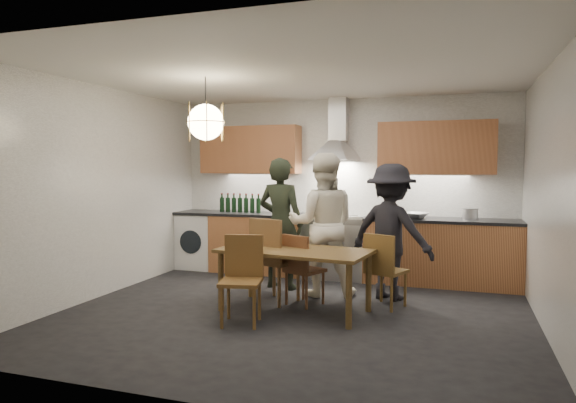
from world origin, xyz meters
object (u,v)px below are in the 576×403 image
(dining_table, at_px, (295,256))
(chair_back_left, at_px, (272,255))
(person_left, at_px, (281,223))
(wine_bottles, at_px, (240,203))
(stock_pot, at_px, (470,214))
(person_right, at_px, (391,232))
(person_mid, at_px, (323,224))
(mixing_bowl, at_px, (415,215))
(chair_front, at_px, (242,273))

(dining_table, height_order, chair_back_left, chair_back_left)
(person_left, distance_m, wine_bottles, 1.35)
(chair_back_left, height_order, stock_pot, stock_pot)
(dining_table, bearing_deg, stock_pot, 52.65)
(person_right, bearing_deg, wine_bottles, -2.16)
(wine_bottles, bearing_deg, stock_pot, 0.38)
(stock_pot, bearing_deg, person_right, -131.90)
(dining_table, relative_size, person_mid, 0.98)
(chair_back_left, relative_size, wine_bottles, 1.48)
(mixing_bowl, bearing_deg, stock_pot, 10.04)
(wine_bottles, bearing_deg, person_left, -42.62)
(person_mid, xyz_separation_m, mixing_bowl, (1.04, 0.97, 0.05))
(chair_back_left, height_order, person_left, person_left)
(wine_bottles, bearing_deg, chair_front, -65.71)
(person_left, height_order, wine_bottles, person_left)
(person_right, xyz_separation_m, stock_pot, (0.92, 1.02, 0.15))
(chair_back_left, bearing_deg, person_mid, -109.69)
(person_left, bearing_deg, person_right, -175.53)
(mixing_bowl, xyz_separation_m, wine_bottles, (-2.64, 0.10, 0.10))
(person_left, distance_m, person_mid, 0.63)
(person_right, bearing_deg, chair_front, 67.08)
(chair_back_left, height_order, wine_bottles, wine_bottles)
(chair_back_left, bearing_deg, stock_pot, -124.23)
(chair_front, bearing_deg, stock_pot, 34.67)
(chair_front, bearing_deg, dining_table, 41.69)
(dining_table, bearing_deg, person_right, 50.00)
(chair_back_left, xyz_separation_m, person_right, (1.30, 0.66, 0.24))
(chair_front, relative_size, wine_bottles, 1.32)
(dining_table, height_order, person_left, person_left)
(chair_front, height_order, person_left, person_left)
(dining_table, relative_size, person_left, 1.01)
(person_mid, bearing_deg, wine_bottles, -48.47)
(dining_table, xyz_separation_m, wine_bottles, (-1.49, 1.88, 0.43))
(stock_pot, bearing_deg, dining_table, -134.39)
(dining_table, xyz_separation_m, person_mid, (0.11, 0.80, 0.27))
(chair_front, distance_m, wine_bottles, 2.71)
(dining_table, bearing_deg, person_mid, 89.31)
(dining_table, relative_size, chair_back_left, 1.72)
(mixing_bowl, distance_m, wine_bottles, 2.64)
(chair_back_left, distance_m, chair_front, 0.77)
(person_mid, bearing_deg, person_left, -30.06)
(person_left, bearing_deg, mixing_bowl, -145.92)
(person_right, relative_size, mixing_bowl, 4.87)
(chair_back_left, relative_size, person_mid, 0.57)
(chair_back_left, bearing_deg, person_left, -60.38)
(person_right, relative_size, stock_pot, 8.20)
(person_mid, bearing_deg, chair_back_left, 37.38)
(person_mid, relative_size, person_right, 1.08)
(person_right, relative_size, wine_bottles, 2.41)
(person_left, xyz_separation_m, person_mid, (0.61, -0.17, 0.03))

